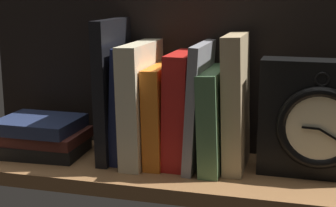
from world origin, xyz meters
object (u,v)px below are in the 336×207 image
book_black_skeptic (113,90)px  book_green_romantic (215,118)px  book_gray_chess (199,105)px  book_cream_twain (142,102)px  book_orange_pandolfini (161,114)px  book_red_requiem (182,109)px  book_navy_bierce (126,103)px  book_stack_side (42,136)px  book_tan_shortstories (236,103)px  framed_clock (319,120)px

book_black_skeptic → book_green_romantic: bearing=0.0°
book_gray_chess → book_green_romantic: size_ratio=1.26×
book_gray_chess → book_cream_twain: bearing=180.0°
book_orange_pandolfini → book_gray_chess: size_ratio=0.81×
book_orange_pandolfini → book_red_requiem: book_red_requiem is taller
book_navy_bierce → book_gray_chess: book_gray_chess is taller
book_cream_twain → book_stack_side: bearing=-174.0°
book_cream_twain → book_tan_shortstories: size_ratio=0.92×
book_black_skeptic → book_tan_shortstories: bearing=0.0°
book_green_romantic → book_red_requiem: bearing=180.0°
framed_clock → book_stack_side: (-50.50, -1.52, -6.26)cm
book_red_requiem → book_tan_shortstories: size_ratio=0.86×
book_gray_chess → book_red_requiem: bearing=180.0°
book_orange_pandolfini → book_gray_chess: (7.01, 0.00, 2.08)cm
book_red_requiem → framed_clock: size_ratio=1.02×
book_navy_bierce → book_green_romantic: size_ratio=1.21×
framed_clock → book_cream_twain: bearing=179.1°
book_orange_pandolfini → book_stack_side: book_orange_pandolfini is taller
book_black_skeptic → book_orange_pandolfini: bearing=0.0°
book_green_romantic → book_tan_shortstories: 4.72cm
book_gray_chess → book_stack_side: size_ratio=1.29×
book_tan_shortstories → book_stack_side: book_tan_shortstories is taller
book_cream_twain → book_red_requiem: book_cream_twain is taller
book_tan_shortstories → book_stack_side: size_ratio=1.39×
book_orange_pandolfini → book_tan_shortstories: 13.75cm
book_navy_bierce → book_cream_twain: 3.11cm
book_navy_bierce → book_green_romantic: 16.70cm
book_cream_twain → book_gray_chess: (10.70, 0.00, 0.13)cm
book_cream_twain → book_gray_chess: size_ratio=0.99×
book_navy_bierce → book_stack_side: 17.89cm
framed_clock → book_red_requiem: bearing=178.8°
book_tan_shortstories → book_stack_side: 37.53cm
book_black_skeptic → book_gray_chess: size_ratio=1.18×
book_black_skeptic → book_cream_twain: size_ratio=1.19×
book_black_skeptic → book_orange_pandolfini: 9.96cm
book_black_skeptic → book_navy_bierce: book_black_skeptic is taller
book_black_skeptic → book_tan_shortstories: (22.56, 0.00, -1.11)cm
book_red_requiem → framed_clock: book_red_requiem is taller
book_red_requiem → book_gray_chess: book_gray_chess is taller
book_green_romantic → book_stack_side: 33.41cm
book_black_skeptic → book_orange_pandolfini: book_black_skeptic is taller
book_green_romantic → book_orange_pandolfini: bearing=180.0°
book_stack_side → book_tan_shortstories: bearing=3.2°
book_gray_chess → framed_clock: book_gray_chess is taller
book_orange_pandolfini → book_gray_chess: book_gray_chess is taller
book_black_skeptic → book_gray_chess: 16.24cm
book_navy_bierce → book_tan_shortstories: bearing=0.0°
book_navy_bierce → book_cream_twain: book_cream_twain is taller
book_cream_twain → book_orange_pandolfini: book_cream_twain is taller
book_cream_twain → book_tan_shortstories: 17.16cm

